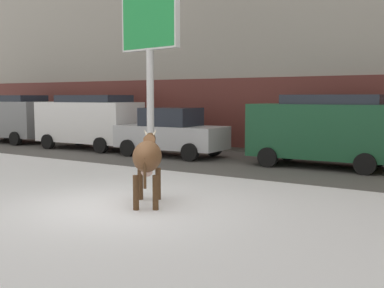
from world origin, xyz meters
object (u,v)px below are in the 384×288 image
(billboard, at_px, (150,32))
(car_white_van, at_px, (89,120))
(car_grey_van, at_px, (11,117))
(car_silver_sedan, at_px, (171,132))
(cow_brown, at_px, (148,157))
(pedestrian_by_cars, at_px, (202,129))
(car_darkgreen_van, at_px, (324,129))

(billboard, xyz_separation_m, car_white_van, (-5.30, 2.52, -3.07))
(billboard, distance_m, car_grey_van, 11.50)
(car_silver_sedan, bearing_deg, billboard, -69.74)
(car_white_van, xyz_separation_m, car_silver_sedan, (4.42, -0.14, -0.33))
(car_silver_sedan, bearing_deg, car_white_van, 178.19)
(cow_brown, height_order, car_silver_sedan, car_silver_sedan)
(billboard, height_order, car_silver_sedan, billboard)
(cow_brown, height_order, pedestrian_by_cars, pedestrian_by_cars)
(cow_brown, xyz_separation_m, car_grey_van, (-14.19, 7.07, 0.25))
(car_grey_van, relative_size, car_silver_sedan, 1.09)
(car_grey_van, bearing_deg, car_darkgreen_van, 0.62)
(car_white_van, relative_size, car_darkgreen_van, 1.00)
(cow_brown, relative_size, car_white_van, 0.39)
(billboard, distance_m, pedestrian_by_cars, 6.31)
(car_grey_van, height_order, car_white_van, same)
(car_silver_sedan, relative_size, car_darkgreen_van, 0.91)
(cow_brown, distance_m, car_grey_van, 15.85)
(cow_brown, xyz_separation_m, car_white_van, (-8.71, 6.98, 0.25))
(car_white_van, bearing_deg, car_silver_sedan, -1.81)
(car_grey_van, bearing_deg, pedestrian_by_cars, 14.90)
(billboard, height_order, car_white_van, billboard)
(car_grey_van, height_order, car_silver_sedan, car_grey_van)
(car_grey_van, height_order, car_darkgreen_van, same)
(cow_brown, xyz_separation_m, car_darkgreen_van, (1.44, 7.23, 0.25))
(cow_brown, bearing_deg, car_white_van, 141.30)
(billboard, bearing_deg, car_grey_van, 166.42)
(billboard, relative_size, car_silver_sedan, 1.30)
(cow_brown, bearing_deg, car_grey_van, 153.53)
(car_white_van, height_order, car_silver_sedan, car_white_van)
(pedestrian_by_cars, bearing_deg, car_grey_van, -165.10)
(cow_brown, bearing_deg, pedestrian_by_cars, 115.83)
(cow_brown, distance_m, pedestrian_by_cars, 10.67)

